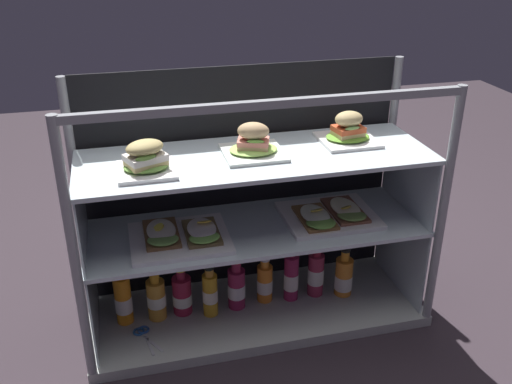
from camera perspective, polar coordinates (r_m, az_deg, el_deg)
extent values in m
cube|color=#32282E|center=(2.30, 0.00, -12.35)|extent=(6.00, 6.00, 0.02)
cube|color=#BABFB7|center=(2.28, 0.00, -11.75)|extent=(1.26, 0.46, 0.04)
cylinder|color=gray|center=(1.81, -17.60, -6.81)|extent=(0.03, 0.03, 0.93)
cylinder|color=gray|center=(2.09, 18.07, -2.33)|extent=(0.03, 0.03, 0.93)
cylinder|color=gray|center=(2.19, -17.26, -0.99)|extent=(0.03, 0.03, 0.93)
cylinder|color=gray|center=(2.43, 12.99, 2.18)|extent=(0.03, 0.03, 0.93)
cube|color=gray|center=(1.68, 1.80, 8.78)|extent=(1.23, 0.03, 0.03)
cube|color=black|center=(2.23, -1.42, 1.30)|extent=(1.20, 0.01, 0.89)
cube|color=silver|center=(2.13, -15.99, -9.61)|extent=(0.01, 0.39, 0.34)
cube|color=silver|center=(2.36, 14.22, -5.57)|extent=(0.01, 0.39, 0.34)
cube|color=silver|center=(2.08, 0.00, -3.66)|extent=(1.22, 0.41, 0.02)
cube|color=silver|center=(1.97, -17.08, -2.03)|extent=(0.01, 0.39, 0.26)
cube|color=silver|center=(2.22, 15.08, 1.45)|extent=(0.01, 0.39, 0.26)
cube|color=silver|center=(1.96, 0.00, 3.48)|extent=(1.22, 0.41, 0.02)
cube|color=white|center=(1.85, -10.86, 2.13)|extent=(0.18, 0.18, 0.01)
ellipsoid|color=#7AB54A|center=(1.84, -10.90, 2.59)|extent=(0.14, 0.12, 0.02)
cube|color=#D0B871|center=(1.84, -10.92, 2.87)|extent=(0.14, 0.12, 0.02)
cube|color=silver|center=(1.83, -10.97, 3.41)|extent=(0.15, 0.13, 0.02)
ellipsoid|color=olive|center=(1.79, -10.92, 3.40)|extent=(0.08, 0.06, 0.02)
ellipsoid|color=tan|center=(1.82, -11.06, 4.39)|extent=(0.15, 0.13, 0.05)
cube|color=white|center=(1.96, -0.27, 3.93)|extent=(0.21, 0.21, 0.01)
ellipsoid|color=#A0D55D|center=(1.95, -0.27, 4.31)|extent=(0.16, 0.14, 0.02)
cube|color=tan|center=(1.95, -0.27, 4.59)|extent=(0.12, 0.10, 0.02)
cube|color=#DB7B68|center=(1.94, -0.27, 5.06)|extent=(0.12, 0.11, 0.02)
ellipsoid|color=#629435|center=(1.91, -0.03, 5.07)|extent=(0.07, 0.05, 0.02)
ellipsoid|color=tan|center=(1.93, -0.28, 6.11)|extent=(0.13, 0.11, 0.06)
cube|color=white|center=(2.10, 9.10, 5.14)|extent=(0.20, 0.20, 0.01)
ellipsoid|color=#619C2E|center=(2.10, 9.13, 5.48)|extent=(0.16, 0.14, 0.01)
cube|color=#D6B878|center=(2.09, 9.15, 5.76)|extent=(0.11, 0.09, 0.02)
cube|color=#C44B27|center=(2.09, 9.19, 6.25)|extent=(0.11, 0.10, 0.02)
ellipsoid|color=#72A14F|center=(2.05, 9.59, 6.29)|extent=(0.06, 0.04, 0.02)
ellipsoid|color=tan|center=(2.08, 9.26, 7.21)|extent=(0.12, 0.10, 0.05)
cube|color=white|center=(2.00, -7.62, -4.62)|extent=(0.34, 0.28, 0.02)
cube|color=brown|center=(2.01, -9.42, -4.13)|extent=(0.12, 0.21, 0.01)
ellipsoid|color=#6C9D48|center=(1.95, -9.26, -4.70)|extent=(0.12, 0.12, 0.03)
ellipsoid|color=silver|center=(2.00, -9.45, -3.76)|extent=(0.10, 0.17, 0.02)
cylinder|color=#F0DF4A|center=(2.00, -9.71, -3.51)|extent=(0.04, 0.04, 0.02)
cube|color=brown|center=(2.00, -5.43, -4.03)|extent=(0.12, 0.19, 0.01)
ellipsoid|color=#75B64B|center=(1.94, -5.17, -4.54)|extent=(0.12, 0.11, 0.03)
ellipsoid|color=silver|center=(1.99, -5.45, -3.63)|extent=(0.10, 0.15, 0.02)
cylinder|color=yellow|center=(2.01, -5.18, -2.97)|extent=(0.05, 0.05, 0.02)
cube|color=white|center=(2.15, 7.26, -2.34)|extent=(0.34, 0.28, 0.02)
cube|color=brown|center=(2.10, 5.90, -2.55)|extent=(0.12, 0.21, 0.01)
ellipsoid|color=#659B3E|center=(2.04, 6.49, -3.06)|extent=(0.12, 0.12, 0.02)
ellipsoid|color=silver|center=(2.09, 5.92, -2.22)|extent=(0.10, 0.16, 0.02)
cylinder|color=#EAD54B|center=(2.10, 6.06, -1.81)|extent=(0.05, 0.05, 0.02)
cube|color=brown|center=(2.16, 8.86, -1.80)|extent=(0.12, 0.22, 0.01)
ellipsoid|color=#769D49|center=(2.11, 9.55, -2.32)|extent=(0.13, 0.13, 0.03)
ellipsoid|color=beige|center=(2.16, 8.88, -1.50)|extent=(0.10, 0.17, 0.01)
cylinder|color=#F3D24A|center=(2.13, 8.96, -1.53)|extent=(0.05, 0.05, 0.02)
cylinder|color=orange|center=(2.19, -13.11, -10.41)|extent=(0.06, 0.06, 0.19)
cylinder|color=silver|center=(2.20, -13.06, -10.81)|extent=(0.06, 0.06, 0.06)
cylinder|color=orange|center=(2.13, -13.41, -7.87)|extent=(0.03, 0.03, 0.04)
cylinder|color=silver|center=(2.11, -13.49, -7.27)|extent=(0.04, 0.04, 0.01)
cylinder|color=gold|center=(2.20, -9.91, -10.52)|extent=(0.07, 0.07, 0.16)
cylinder|color=white|center=(2.20, -9.90, -10.54)|extent=(0.07, 0.07, 0.05)
cylinder|color=gold|center=(2.14, -10.11, -8.27)|extent=(0.04, 0.04, 0.05)
cylinder|color=black|center=(2.12, -10.17, -7.61)|extent=(0.04, 0.04, 0.01)
cylinder|color=#9E1F3C|center=(2.21, -7.38, -10.17)|extent=(0.07, 0.07, 0.15)
cylinder|color=silver|center=(2.22, -7.36, -10.51)|extent=(0.07, 0.07, 0.04)
cylinder|color=maroon|center=(2.16, -7.52, -8.15)|extent=(0.03, 0.03, 0.04)
cylinder|color=gold|center=(2.15, -7.55, -7.63)|extent=(0.04, 0.04, 0.01)
cylinder|color=gold|center=(2.19, -4.61, -10.14)|extent=(0.06, 0.06, 0.17)
cylinder|color=#F3ECCE|center=(2.19, -4.61, -10.18)|extent=(0.06, 0.06, 0.05)
cylinder|color=gold|center=(2.13, -4.70, -7.94)|extent=(0.03, 0.03, 0.03)
cylinder|color=black|center=(2.12, -4.72, -7.44)|extent=(0.04, 0.04, 0.01)
cylinder|color=#98214A|center=(2.22, -1.96, -9.60)|extent=(0.07, 0.07, 0.16)
cylinder|color=silver|center=(2.23, -1.95, -9.76)|extent=(0.07, 0.07, 0.06)
cylinder|color=#982448|center=(2.17, -2.00, -7.40)|extent=(0.04, 0.04, 0.04)
cylinder|color=gold|center=(2.15, -2.01, -6.82)|extent=(0.04, 0.04, 0.01)
cylinder|color=orange|center=(2.26, 0.88, -9.09)|extent=(0.06, 0.06, 0.15)
cylinder|color=silver|center=(2.27, 0.88, -9.29)|extent=(0.06, 0.06, 0.05)
cylinder|color=orange|center=(2.21, 0.89, -7.14)|extent=(0.03, 0.03, 0.03)
cylinder|color=silver|center=(2.20, 0.90, -6.64)|extent=(0.04, 0.04, 0.01)
cylinder|color=#98214B|center=(2.26, 3.53, -8.52)|extent=(0.06, 0.06, 0.19)
cylinder|color=silver|center=(2.27, 3.52, -8.85)|extent=(0.06, 0.06, 0.07)
cylinder|color=maroon|center=(2.20, 3.61, -6.05)|extent=(0.03, 0.03, 0.04)
cylinder|color=silver|center=(2.19, 3.62, -5.51)|extent=(0.03, 0.03, 0.01)
cylinder|color=#9F2C48|center=(2.30, 5.98, -8.19)|extent=(0.06, 0.06, 0.18)
cylinder|color=silver|center=(2.30, 5.98, -8.28)|extent=(0.06, 0.06, 0.07)
cylinder|color=#A2243A|center=(2.24, 6.11, -5.85)|extent=(0.03, 0.03, 0.04)
cylinder|color=white|center=(2.23, 6.14, -5.22)|extent=(0.04, 0.04, 0.01)
cylinder|color=orange|center=(2.32, 8.71, -8.31)|extent=(0.07, 0.07, 0.16)
cylinder|color=silver|center=(2.34, 8.67, -8.78)|extent=(0.07, 0.07, 0.06)
cylinder|color=orange|center=(2.27, 8.88, -6.24)|extent=(0.03, 0.03, 0.04)
cylinder|color=black|center=(2.26, 8.92, -5.66)|extent=(0.04, 0.04, 0.01)
cube|color=silver|center=(2.12, -10.21, -14.68)|extent=(0.07, 0.10, 0.00)
torus|color=#235898|center=(2.18, -11.61, -13.48)|extent=(0.06, 0.06, 0.01)
cube|color=silver|center=(2.12, -10.57, -14.80)|extent=(0.03, 0.11, 0.00)
torus|color=#2A58A3|center=(2.19, -11.17, -13.33)|extent=(0.05, 0.05, 0.01)
cylinder|color=silver|center=(2.15, -10.84, -14.13)|extent=(0.01, 0.01, 0.01)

